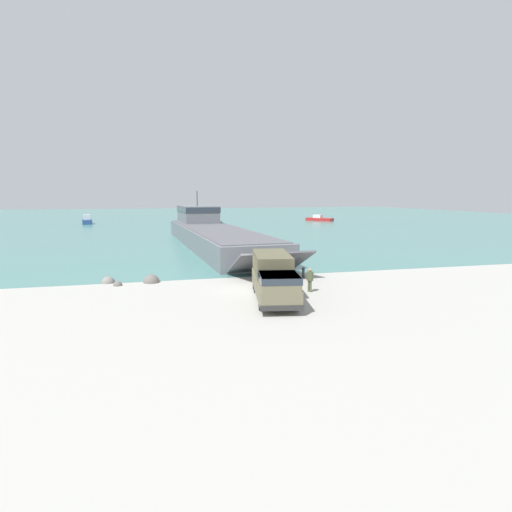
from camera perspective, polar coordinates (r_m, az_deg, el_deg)
ground_plane at (r=29.62m, az=-0.62°, el=-4.74°), size 240.00×240.00×0.00m
water_surface at (r=122.85m, az=-10.69°, el=5.36°), size 240.00×180.00×0.01m
landing_craft at (r=56.83m, az=-6.50°, el=3.56°), size 10.41×43.67×7.53m
military_truck at (r=26.61m, az=2.56°, el=-3.00°), size 3.75×8.29×2.90m
soldier_on_ramp at (r=28.81m, az=7.71°, el=-3.18°), size 0.43×0.50×1.72m
moored_boat_a at (r=103.32m, az=-6.43°, el=5.11°), size 5.62×4.16×1.43m
moored_boat_b at (r=108.75m, az=9.02°, el=5.27°), size 6.53×6.98×1.62m
moored_boat_c at (r=104.17m, az=-22.99°, el=4.65°), size 3.16×6.22×2.21m
mooring_bollard at (r=33.76m, az=6.78°, el=-2.30°), size 0.26×0.26×0.88m
shoreline_rock_a at (r=32.52m, az=-19.15°, el=-4.01°), size 0.70×0.70×0.70m
shoreline_rock_b at (r=33.80m, az=-20.36°, el=-3.60°), size 1.04×1.04×1.04m
shoreline_rock_c at (r=32.92m, az=-14.70°, el=-3.66°), size 1.29×1.29×1.29m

